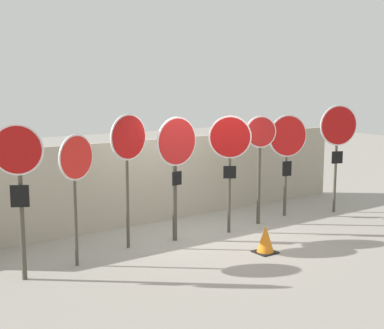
# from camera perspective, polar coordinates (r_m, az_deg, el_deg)

# --- Properties ---
(ground_plane) EXTENTS (40.00, 40.00, 0.00)m
(ground_plane) POSITION_cam_1_polar(r_m,az_deg,el_deg) (10.46, 1.17, -7.70)
(ground_plane) COLOR gray
(fence_back) EXTENTS (10.15, 0.12, 1.78)m
(fence_back) POSITION_cam_1_polar(r_m,az_deg,el_deg) (11.47, -3.26, -1.66)
(fence_back) COLOR #A89E89
(fence_back) RESTS_ON ground
(stop_sign_0) EXTENTS (0.67, 0.40, 2.38)m
(stop_sign_0) POSITION_cam_1_polar(r_m,az_deg,el_deg) (8.23, -18.00, -0.60)
(stop_sign_0) COLOR #474238
(stop_sign_0) RESTS_ON ground
(stop_sign_1) EXTENTS (0.69, 0.31, 2.16)m
(stop_sign_1) POSITION_cam_1_polar(r_m,az_deg,el_deg) (8.67, -12.27, -0.32)
(stop_sign_1) COLOR #474238
(stop_sign_1) RESTS_ON ground
(stop_sign_2) EXTENTS (0.80, 0.23, 2.43)m
(stop_sign_2) POSITION_cam_1_polar(r_m,az_deg,el_deg) (9.44, -6.80, 1.86)
(stop_sign_2) COLOR #474238
(stop_sign_2) RESTS_ON ground
(stop_sign_3) EXTENTS (0.90, 0.18, 2.35)m
(stop_sign_3) POSITION_cam_1_polar(r_m,az_deg,el_deg) (9.85, -1.69, 0.96)
(stop_sign_3) COLOR #474238
(stop_sign_3) RESTS_ON ground
(stop_sign_4) EXTENTS (0.71, 0.49, 2.33)m
(stop_sign_4) POSITION_cam_1_polar(r_m,az_deg,el_deg) (10.39, 4.07, 1.85)
(stop_sign_4) COLOR #474238
(stop_sign_4) RESTS_ON ground
(stop_sign_5) EXTENTS (0.62, 0.28, 2.29)m
(stop_sign_5) POSITION_cam_1_polar(r_m,az_deg,el_deg) (11.13, 7.28, 1.77)
(stop_sign_5) COLOR #474238
(stop_sign_5) RESTS_ON ground
(stop_sign_6) EXTENTS (0.90, 0.28, 2.27)m
(stop_sign_6) POSITION_cam_1_polar(r_m,az_deg,el_deg) (11.89, 10.15, 2.26)
(stop_sign_6) COLOR #474238
(stop_sign_6) RESTS_ON ground
(stop_sign_7) EXTENTS (0.87, 0.34, 2.46)m
(stop_sign_7) POSITION_cam_1_polar(r_m,az_deg,el_deg) (12.49, 15.32, 3.22)
(stop_sign_7) COLOR #474238
(stop_sign_7) RESTS_ON ground
(traffic_cone_0) EXTENTS (0.36, 0.36, 0.50)m
(traffic_cone_0) POSITION_cam_1_polar(r_m,az_deg,el_deg) (9.54, 7.84, -7.89)
(traffic_cone_0) COLOR black
(traffic_cone_0) RESTS_ON ground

